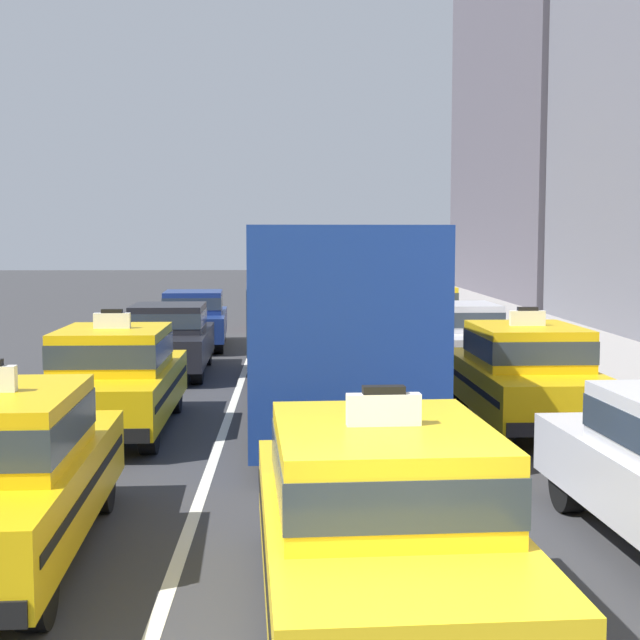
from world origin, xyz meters
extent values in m
cube|color=silver|center=(-1.60, 20.00, 0.00)|extent=(0.14, 80.00, 0.01)
cube|color=silver|center=(1.60, 20.00, 0.00)|extent=(0.14, 80.00, 0.01)
cube|color=#9E9993|center=(7.20, 15.00, 0.07)|extent=(4.00, 90.00, 0.15)
cube|color=#5B5660|center=(12.20, 40.87, 9.91)|extent=(6.00, 20.01, 19.82)
cylinder|color=black|center=(-2.66, 5.14, 0.32)|extent=(0.27, 0.65, 0.64)
cylinder|color=black|center=(-2.53, 2.09, 0.32)|extent=(0.27, 0.65, 0.64)
cube|color=black|center=(-3.42, 5.79, 0.42)|extent=(1.71, 0.21, 0.20)
cylinder|color=black|center=(-4.06, 10.93, 0.32)|extent=(0.25, 0.64, 0.64)
cylinder|color=black|center=(-2.59, 10.95, 0.32)|extent=(0.25, 0.64, 0.64)
cylinder|color=black|center=(-4.02, 7.87, 0.32)|extent=(0.25, 0.64, 0.64)
cylinder|color=black|center=(-2.55, 7.89, 0.32)|extent=(0.25, 0.64, 0.64)
cube|color=yellow|center=(-3.30, 9.41, 0.67)|extent=(1.86, 4.52, 0.70)
cube|color=black|center=(-3.30, 9.41, 0.72)|extent=(1.88, 4.16, 0.10)
cube|color=yellow|center=(-3.30, 9.26, 1.34)|extent=(1.63, 2.12, 0.64)
cube|color=#2D3842|center=(-3.30, 9.26, 1.34)|extent=(1.65, 2.14, 0.35)
cube|color=white|center=(-3.30, 9.26, 1.78)|extent=(0.56, 0.13, 0.24)
cube|color=black|center=(-3.30, 9.26, 1.93)|extent=(0.32, 0.11, 0.06)
cube|color=black|center=(-3.33, 11.62, 0.42)|extent=(1.71, 0.16, 0.20)
cube|color=black|center=(-3.27, 7.20, 0.42)|extent=(1.71, 0.16, 0.20)
cylinder|color=black|center=(-4.02, 16.85, 0.32)|extent=(0.26, 0.65, 0.64)
cylinder|color=black|center=(-2.57, 16.89, 0.32)|extent=(0.26, 0.65, 0.64)
cylinder|color=black|center=(-3.94, 14.01, 0.32)|extent=(0.26, 0.65, 0.64)
cylinder|color=black|center=(-2.50, 14.05, 0.32)|extent=(0.26, 0.65, 0.64)
cube|color=black|center=(-3.26, 15.45, 0.65)|extent=(1.87, 4.35, 0.66)
cube|color=black|center=(-3.26, 15.35, 1.28)|extent=(1.61, 1.94, 0.60)
cube|color=#2D3842|center=(-3.26, 15.35, 1.28)|extent=(1.63, 1.96, 0.33)
cylinder|color=black|center=(-4.04, 21.82, 0.32)|extent=(0.27, 0.65, 0.64)
cylinder|color=black|center=(-2.60, 21.90, 0.32)|extent=(0.27, 0.65, 0.64)
cylinder|color=black|center=(-3.89, 18.99, 0.32)|extent=(0.27, 0.65, 0.64)
cylinder|color=black|center=(-2.44, 19.07, 0.32)|extent=(0.27, 0.65, 0.64)
cube|color=navy|center=(-3.24, 20.45, 0.65)|extent=(1.99, 4.39, 0.66)
cube|color=navy|center=(-3.24, 20.35, 1.28)|extent=(1.66, 1.98, 0.60)
cube|color=#2D3842|center=(-3.24, 20.35, 1.28)|extent=(1.68, 2.00, 0.33)
cylinder|color=black|center=(-0.65, 3.48, 0.32)|extent=(0.27, 0.65, 0.64)
cylinder|color=black|center=(0.82, 3.56, 0.32)|extent=(0.27, 0.65, 0.64)
cube|color=yellow|center=(0.17, 1.99, 0.67)|extent=(2.04, 4.59, 0.70)
cube|color=black|center=(0.17, 1.99, 0.72)|extent=(2.04, 4.23, 0.10)
cube|color=yellow|center=(0.18, 1.84, 1.34)|extent=(1.71, 2.18, 0.64)
cube|color=#2D3842|center=(0.18, 1.84, 1.34)|extent=(1.73, 2.20, 0.35)
cube|color=white|center=(0.18, 1.84, 1.78)|extent=(0.57, 0.15, 0.24)
cube|color=black|center=(0.18, 1.84, 1.93)|extent=(0.33, 0.13, 0.06)
cube|color=black|center=(0.05, 4.20, 0.42)|extent=(1.72, 0.23, 0.20)
cylinder|color=black|center=(-1.17, 14.85, 0.32)|extent=(0.27, 0.65, 0.64)
cylinder|color=black|center=(0.82, 14.94, 0.32)|extent=(0.27, 0.65, 0.64)
cylinder|color=black|center=(-0.89, 8.14, 0.32)|extent=(0.27, 0.65, 0.64)
cylinder|color=black|center=(1.11, 8.22, 0.32)|extent=(0.27, 0.65, 0.64)
cube|color=navy|center=(-0.03, 11.54, 1.77)|extent=(2.97, 11.30, 2.90)
cube|color=#2D3842|center=(-0.03, 11.54, 2.02)|extent=(2.97, 10.85, 0.84)
cube|color=black|center=(-0.27, 17.08, 2.97)|extent=(2.13, 0.17, 0.36)
cylinder|color=black|center=(-0.94, 24.18, 0.32)|extent=(0.26, 0.65, 0.64)
cylinder|color=black|center=(0.96, 24.23, 0.32)|extent=(0.26, 0.65, 0.64)
cylinder|color=black|center=(-0.84, 20.28, 0.32)|extent=(0.26, 0.65, 0.64)
cylinder|color=black|center=(1.06, 20.33, 0.32)|extent=(0.26, 0.65, 0.64)
cube|color=maroon|center=(-0.02, 25.18, 1.37)|extent=(2.16, 2.25, 2.10)
cube|color=#2D3842|center=(-0.05, 26.25, 1.67)|extent=(1.93, 0.11, 0.76)
cube|color=beige|center=(0.07, 21.92, 1.92)|extent=(2.44, 5.26, 2.70)
cylinder|color=black|center=(2.58, 5.01, 0.32)|extent=(0.27, 0.65, 0.64)
cylinder|color=black|center=(2.49, 11.16, 0.32)|extent=(0.25, 0.64, 0.64)
cylinder|color=black|center=(3.97, 11.19, 0.32)|extent=(0.25, 0.64, 0.64)
cylinder|color=black|center=(2.54, 8.10, 0.32)|extent=(0.25, 0.64, 0.64)
cylinder|color=black|center=(4.02, 8.13, 0.32)|extent=(0.25, 0.64, 0.64)
cube|color=yellow|center=(3.25, 9.64, 0.67)|extent=(1.88, 4.53, 0.70)
cube|color=black|center=(3.25, 9.64, 0.72)|extent=(1.89, 4.17, 0.10)
cube|color=yellow|center=(3.26, 9.49, 1.34)|extent=(1.64, 2.13, 0.64)
cube|color=#2D3842|center=(3.26, 9.49, 1.34)|extent=(1.66, 2.15, 0.35)
cube|color=white|center=(3.26, 9.49, 1.78)|extent=(0.56, 0.13, 0.24)
cube|color=black|center=(3.26, 9.49, 1.93)|extent=(0.32, 0.12, 0.06)
cube|color=black|center=(3.22, 11.85, 0.42)|extent=(1.71, 0.17, 0.20)
cube|color=black|center=(3.29, 7.43, 0.42)|extent=(1.71, 0.17, 0.20)
cylinder|color=black|center=(2.53, 16.97, 0.32)|extent=(0.26, 0.65, 0.64)
cylinder|color=black|center=(3.97, 17.01, 0.32)|extent=(0.26, 0.65, 0.64)
cylinder|color=black|center=(2.61, 14.14, 0.32)|extent=(0.26, 0.65, 0.64)
cylinder|color=black|center=(4.05, 14.18, 0.32)|extent=(0.26, 0.65, 0.64)
cube|color=silver|center=(3.29, 15.57, 0.65)|extent=(1.88, 4.35, 0.66)
cube|color=silver|center=(3.29, 15.47, 1.28)|extent=(1.61, 1.94, 0.60)
cube|color=#2D3842|center=(3.29, 15.47, 1.28)|extent=(1.63, 1.96, 0.33)
cylinder|color=black|center=(2.56, 23.03, 0.32)|extent=(0.25, 0.64, 0.64)
cylinder|color=black|center=(4.04, 23.05, 0.32)|extent=(0.25, 0.64, 0.64)
cylinder|color=black|center=(2.61, 19.97, 0.32)|extent=(0.25, 0.64, 0.64)
cylinder|color=black|center=(4.08, 19.99, 0.32)|extent=(0.25, 0.64, 0.64)
cube|color=yellow|center=(3.32, 21.51, 0.67)|extent=(1.87, 4.53, 0.70)
cube|color=black|center=(3.32, 21.51, 0.72)|extent=(1.88, 4.17, 0.10)
cube|color=yellow|center=(3.32, 21.36, 1.34)|extent=(1.63, 2.12, 0.64)
cube|color=#2D3842|center=(3.32, 21.36, 1.34)|extent=(1.65, 2.14, 0.35)
cube|color=white|center=(3.32, 21.36, 1.78)|extent=(0.56, 0.13, 0.24)
cube|color=black|center=(3.32, 21.36, 1.93)|extent=(0.32, 0.11, 0.06)
cube|color=black|center=(3.29, 23.72, 0.42)|extent=(1.71, 0.17, 0.20)
cube|color=black|center=(3.35, 19.30, 0.42)|extent=(1.71, 0.17, 0.20)
cylinder|color=black|center=(2.27, 28.81, 0.32)|extent=(0.27, 0.65, 0.64)
cylinder|color=black|center=(3.75, 28.88, 0.32)|extent=(0.27, 0.65, 0.64)
cylinder|color=black|center=(2.41, 25.76, 0.32)|extent=(0.27, 0.65, 0.64)
cylinder|color=black|center=(3.89, 25.83, 0.32)|extent=(0.27, 0.65, 0.64)
cube|color=yellow|center=(3.08, 27.32, 0.67)|extent=(2.01, 4.58, 0.70)
cube|color=black|center=(3.08, 27.32, 0.72)|extent=(2.01, 4.22, 0.10)
cube|color=yellow|center=(3.09, 27.17, 1.34)|extent=(1.70, 2.17, 0.64)
cube|color=#2D3842|center=(3.09, 27.17, 1.34)|extent=(1.72, 2.19, 0.35)
cube|color=white|center=(3.09, 27.17, 1.78)|extent=(0.57, 0.15, 0.24)
cube|color=black|center=(3.09, 27.17, 1.93)|extent=(0.32, 0.12, 0.06)
cube|color=black|center=(2.98, 29.53, 0.42)|extent=(1.71, 0.22, 0.20)
cube|color=black|center=(3.18, 25.11, 0.42)|extent=(1.71, 0.22, 0.20)
camera|label=1|loc=(-0.51, -4.92, 3.08)|focal=51.22mm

